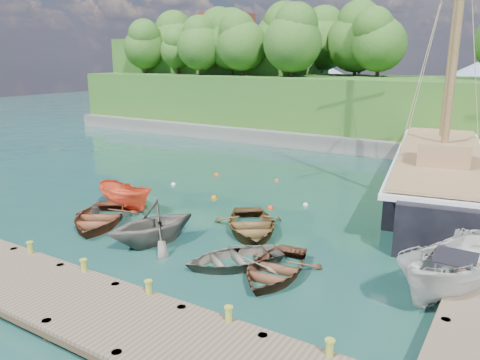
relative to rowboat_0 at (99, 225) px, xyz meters
The scene contains 22 objects.
ground 5.53m from the rowboat_0, ahead, with size 160.00×160.00×0.00m, color #103427.
dock_near 9.64m from the rowboat_0, 38.74° to the right, with size 20.00×3.20×1.10m.
bollard_0 4.86m from the rowboat_0, 71.94° to the right, with size 0.26×0.26×0.45m, color olive.
bollard_1 6.46m from the rowboat_0, 45.73° to the right, with size 0.26×0.26×0.45m, color olive.
bollard_2 8.82m from the rowboat_0, 31.63° to the right, with size 0.26×0.26×0.45m, color olive.
bollard_3 11.48m from the rowboat_0, 23.76° to the right, with size 0.26×0.26×0.45m, color olive.
rowboat_0 is the anchor object (origin of this frame).
rowboat_1 3.84m from the rowboat_0, ahead, with size 3.42×3.97×2.09m, color #5B564C.
rowboat_2 9.75m from the rowboat_0, ahead, with size 2.92×4.09×0.85m, color #502E1C.
rowboat_3 7.97m from the rowboat_0, ahead, with size 2.78×3.89×0.81m, color #575346.
rowboat_4 7.38m from the rowboat_0, 23.76° to the left, with size 3.31×4.64×0.96m, color #50391C.
motorboat_orange 2.64m from the rowboat_0, 105.58° to the left, with size 1.49×3.96×1.53m, color #F0512A.
cabin_boat_white 15.57m from the rowboat_0, ahead, with size 2.05×5.44×2.10m, color beige.
schooner 19.13m from the rowboat_0, 47.46° to the left, with size 8.00×26.85×19.66m.
mooring_buoy_0 6.05m from the rowboat_0, 115.78° to the left, with size 0.28×0.28×0.28m, color silver.
mooring_buoy_1 6.88m from the rowboat_0, 70.99° to the left, with size 0.34×0.34×0.34m, color #E36200.
mooring_buoy_2 8.78m from the rowboat_0, 48.32° to the left, with size 0.31×0.31×0.31m, color #F03005.
mooring_buoy_3 10.82m from the rowboat_0, 48.18° to the left, with size 0.28×0.28×0.28m, color silver.
mooring_buoy_4 10.99m from the rowboat_0, 93.59° to the left, with size 0.32×0.32×0.32m, color #FB3B09.
mooring_buoy_5 12.33m from the rowboat_0, 73.56° to the left, with size 0.28×0.28×0.28m, color #DC5720.
mooring_buoy_6 7.69m from the rowboat_0, 102.15° to the left, with size 0.29×0.29×0.29m, color silver.
headland 33.15m from the rowboat_0, 103.03° to the left, with size 51.00×19.31×12.90m.
Camera 1 is at (11.47, -14.90, 7.79)m, focal length 35.00 mm.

